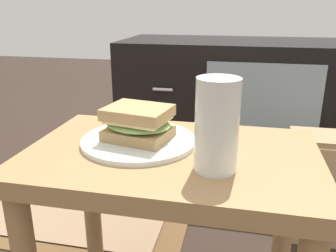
# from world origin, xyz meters

# --- Properties ---
(side_table) EXTENTS (0.56, 0.36, 0.46)m
(side_table) POSITION_xyz_m (0.00, 0.00, 0.37)
(side_table) COLOR #A37A4C
(side_table) RESTS_ON ground
(tv_cabinet) EXTENTS (0.96, 0.46, 0.58)m
(tv_cabinet) POSITION_xyz_m (0.08, 0.95, 0.29)
(tv_cabinet) COLOR black
(tv_cabinet) RESTS_ON ground
(area_rug) EXTENTS (0.92, 0.62, 0.01)m
(area_rug) POSITION_xyz_m (-0.49, 0.48, 0.00)
(area_rug) COLOR brown
(area_rug) RESTS_ON ground
(plate) EXTENTS (0.23, 0.23, 0.01)m
(plate) POSITION_xyz_m (-0.07, 0.03, 0.47)
(plate) COLOR silver
(plate) RESTS_ON side_table
(sandwich_front) EXTENTS (0.15, 0.13, 0.07)m
(sandwich_front) POSITION_xyz_m (-0.07, 0.03, 0.50)
(sandwich_front) COLOR tan
(sandwich_front) RESTS_ON plate
(beer_glass) EXTENTS (0.07, 0.07, 0.16)m
(beer_glass) POSITION_xyz_m (0.09, -0.06, 0.54)
(beer_glass) COLOR silver
(beer_glass) RESTS_ON side_table
(paper_bag) EXTENTS (0.24, 0.14, 0.35)m
(paper_bag) POSITION_xyz_m (0.40, 0.47, 0.17)
(paper_bag) COLOR tan
(paper_bag) RESTS_ON ground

